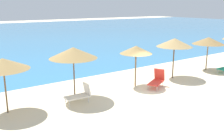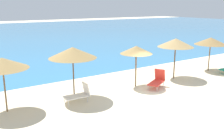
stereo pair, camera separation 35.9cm
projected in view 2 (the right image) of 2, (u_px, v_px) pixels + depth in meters
name	position (u px, v px, depth m)	size (l,w,h in m)	color
ground_plane	(154.00, 95.00, 14.74)	(160.00, 160.00, 0.00)	beige
sea_water	(10.00, 35.00, 45.13)	(160.00, 63.87, 0.01)	teal
beach_umbrella_1	(2.00, 63.00, 11.91)	(2.45, 2.45, 2.72)	brown
beach_umbrella_2	(73.00, 53.00, 13.54)	(2.61, 2.61, 2.94)	brown
beach_umbrella_3	(136.00, 50.00, 15.80)	(2.05, 2.05, 2.65)	brown
beach_umbrella_4	(176.00, 43.00, 17.54)	(2.51, 2.51, 2.88)	brown
beach_umbrella_5	(211.00, 41.00, 19.77)	(2.50, 2.50, 2.67)	brown
lounge_chair_0	(157.00, 80.00, 15.98)	(1.61, 1.26, 1.14)	red
lounge_chair_2	(79.00, 94.00, 13.61)	(1.38, 0.71, 1.02)	white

